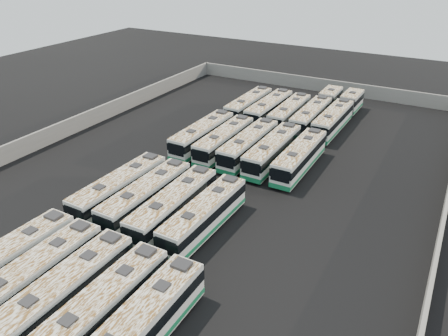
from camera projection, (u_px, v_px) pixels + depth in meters
ground at (209, 181)px, 46.07m from camera, size 140.00×140.00×0.00m
perimeter_wall at (208, 172)px, 45.57m from camera, size 45.20×73.20×2.20m
bus_front_far_left at (5, 264)px, 31.69m from camera, size 2.60×11.40×3.20m
bus_front_left at (34, 277)px, 30.39m from camera, size 2.54×11.36×3.19m
bus_front_center at (64, 293)px, 29.01m from camera, size 2.47×11.47×3.23m
bus_front_right at (101, 310)px, 27.69m from camera, size 2.40×11.33×3.19m
bus_front_far_right at (139, 329)px, 26.31m from camera, size 2.55×11.47×3.22m
bus_midfront_far_left at (120, 189)px, 41.39m from camera, size 2.60×11.41×3.20m
bus_midfront_left at (146, 196)px, 40.13m from camera, size 2.41×11.29×3.18m
bus_midfront_center at (174, 206)px, 38.65m from camera, size 2.68×11.46×3.21m
bus_midfront_right at (204, 215)px, 37.41m from camera, size 2.44×11.00×3.09m
bus_midback_far_left at (203, 135)px, 53.02m from camera, size 2.42×11.37×3.20m
bus_midback_left at (224, 140)px, 51.63m from camera, size 2.46×11.10×3.12m
bus_midback_center at (249, 145)px, 50.38m from camera, size 2.40×11.34×3.19m
bus_midback_right at (273, 151)px, 49.00m from camera, size 2.43×11.38×3.20m
bus_midback_far_right at (300, 157)px, 47.58m from camera, size 2.40×11.20×3.15m
bus_back_far_left at (249, 105)px, 62.83m from camera, size 2.35×11.06×3.11m
bus_back_left at (269, 109)px, 61.36m from camera, size 2.50×11.37×3.20m
bus_back_center at (289, 113)px, 60.05m from camera, size 2.49×10.99×3.09m
bus_back_right at (318, 110)px, 61.02m from camera, size 2.51×17.19×3.11m
bus_back_far_right at (339, 114)px, 59.81m from camera, size 2.54×17.19×3.11m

